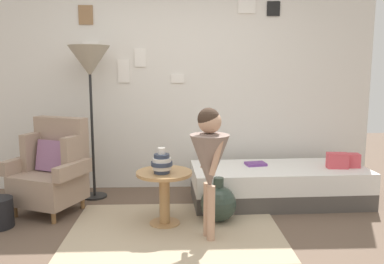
% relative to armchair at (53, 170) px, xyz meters
% --- Properties ---
extents(ground_plane, '(12.00, 12.00, 0.00)m').
position_rel_armchair_xyz_m(ground_plane, '(1.29, -1.10, -0.44)').
color(ground_plane, brown).
extents(gallery_wall, '(4.80, 0.12, 2.60)m').
position_rel_armchair_xyz_m(gallery_wall, '(1.29, 0.85, 0.86)').
color(gallery_wall, silver).
rests_on(gallery_wall, ground).
extents(rug, '(1.92, 1.40, 0.01)m').
position_rel_armchair_xyz_m(rug, '(1.27, -0.58, -0.43)').
color(rug, tan).
rests_on(rug, ground).
extents(armchair, '(0.89, 0.80, 0.97)m').
position_rel_armchair_xyz_m(armchair, '(0.00, 0.00, 0.00)').
color(armchair, olive).
rests_on(armchair, ground).
extents(daybed, '(1.93, 0.87, 0.40)m').
position_rel_armchair_xyz_m(daybed, '(2.42, 0.18, -0.24)').
color(daybed, '#4C4742').
rests_on(daybed, ground).
extents(pillow_head, '(0.21, 0.14, 0.15)m').
position_rel_armchair_xyz_m(pillow_head, '(3.19, 0.14, 0.04)').
color(pillow_head, '#D64C56').
rests_on(pillow_head, daybed).
extents(pillow_mid, '(0.23, 0.14, 0.17)m').
position_rel_armchair_xyz_m(pillow_mid, '(3.04, 0.11, 0.05)').
color(pillow_mid, '#D64C56').
rests_on(pillow_mid, daybed).
extents(side_table, '(0.53, 0.53, 0.52)m').
position_rel_armchair_xyz_m(side_table, '(1.17, -0.43, -0.07)').
color(side_table, tan).
rests_on(side_table, ground).
extents(vase_striped, '(0.20, 0.20, 0.24)m').
position_rel_armchair_xyz_m(vase_striped, '(1.15, -0.48, 0.18)').
color(vase_striped, '#2D384C').
rests_on(vase_striped, side_table).
extents(floor_lamp, '(0.46, 0.46, 1.73)m').
position_rel_armchair_xyz_m(floor_lamp, '(0.33, 0.43, 1.07)').
color(floor_lamp, black).
rests_on(floor_lamp, ground).
extents(person_child, '(0.34, 0.34, 1.15)m').
position_rel_armchair_xyz_m(person_child, '(1.57, -0.77, 0.30)').
color(person_child, tan).
rests_on(person_child, ground).
extents(book_on_daybed, '(0.24, 0.19, 0.03)m').
position_rel_armchair_xyz_m(book_on_daybed, '(2.18, 0.27, -0.02)').
color(book_on_daybed, '#6E3D8D').
rests_on(book_on_daybed, daybed).
extents(demijohn_near, '(0.35, 0.35, 0.44)m').
position_rel_armchair_xyz_m(demijohn_near, '(1.69, -0.36, -0.26)').
color(demijohn_near, '#2D3D33').
rests_on(demijohn_near, ground).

